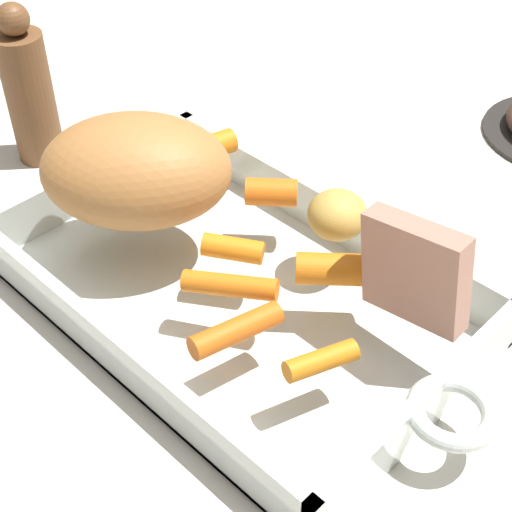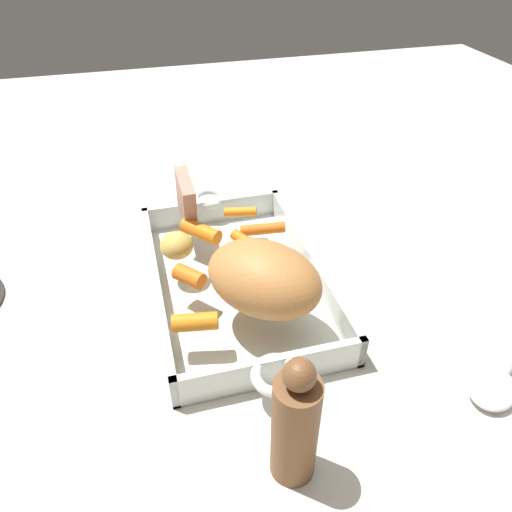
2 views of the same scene
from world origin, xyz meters
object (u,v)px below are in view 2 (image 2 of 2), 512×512
at_px(pork_roast, 264,278).
at_px(baby_carrot_center_right, 189,276).
at_px(serving_spoon, 505,366).
at_px(baby_carrot_northwest, 195,322).
at_px(roast_slice_outer, 186,200).
at_px(pepper_mill, 295,425).
at_px(baby_carrot_northeast, 201,231).
at_px(potato_near_roast, 177,245).
at_px(baby_carrot_long, 235,260).
at_px(baby_carrot_southwest, 240,212).
at_px(roasting_dish, 236,281).
at_px(baby_carrot_southeast, 251,245).
at_px(baby_carrot_short, 263,229).

relative_size(pork_roast, baby_carrot_center_right, 3.54).
xyz_separation_m(baby_carrot_center_right, serving_spoon, (0.20, 0.34, -0.05)).
xyz_separation_m(baby_carrot_center_right, baby_carrot_northwest, (0.08, -0.01, -0.00)).
distance_m(roast_slice_outer, pepper_mill, 0.40).
distance_m(baby_carrot_northeast, potato_near_roast, 0.05).
height_order(roast_slice_outer, baby_carrot_long, roast_slice_outer).
xyz_separation_m(baby_carrot_long, baby_carrot_southwest, (-0.12, 0.04, -0.00)).
relative_size(pork_roast, pepper_mill, 0.95).
distance_m(baby_carrot_long, serving_spoon, 0.35).
xyz_separation_m(pork_roast, baby_carrot_center_right, (-0.06, -0.08, -0.03)).
distance_m(baby_carrot_southwest, baby_carrot_northwest, 0.25).
distance_m(pork_roast, baby_carrot_center_right, 0.11).
height_order(roasting_dish, baby_carrot_southeast, baby_carrot_southeast).
bearing_deg(pork_roast, potato_near_roast, -144.79).
bearing_deg(baby_carrot_short, pepper_mill, -10.81).
bearing_deg(pepper_mill, serving_spoon, 99.83).
xyz_separation_m(pork_roast, baby_carrot_northwest, (0.02, -0.09, -0.03)).
bearing_deg(baby_carrot_southeast, baby_carrot_northwest, -37.09).
height_order(roasting_dish, baby_carrot_long, baby_carrot_long).
bearing_deg(baby_carrot_long, serving_spoon, 50.35).
bearing_deg(roast_slice_outer, baby_carrot_southeast, 36.81).
bearing_deg(pepper_mill, baby_carrot_long, 178.32).
relative_size(baby_carrot_center_right, baby_carrot_northwest, 0.78).
distance_m(baby_carrot_southwest, pepper_mill, 0.40).
distance_m(serving_spoon, pepper_mill, 0.29).
bearing_deg(baby_carrot_long, roast_slice_outer, -160.81).
xyz_separation_m(serving_spoon, pepper_mill, (0.05, -0.28, 0.06)).
xyz_separation_m(baby_carrot_northeast, pepper_mill, (0.35, 0.03, 0.01)).
distance_m(baby_carrot_southeast, potato_near_roast, 0.10).
relative_size(roasting_dish, serving_spoon, 2.43).
bearing_deg(baby_carrot_center_right, baby_carrot_southwest, 144.00).
relative_size(baby_carrot_northwest, baby_carrot_short, 0.80).
bearing_deg(serving_spoon, baby_carrot_northeast, -80.25).
bearing_deg(baby_carrot_center_right, baby_carrot_long, 107.21).
height_order(baby_carrot_short, serving_spoon, baby_carrot_short).
xyz_separation_m(baby_carrot_northwest, potato_near_roast, (-0.15, -0.00, 0.01)).
height_order(baby_carrot_center_right, potato_near_roast, potato_near_roast).
bearing_deg(baby_carrot_southwest, serving_spoon, 34.20).
bearing_deg(potato_near_roast, baby_carrot_southwest, 125.81).
relative_size(baby_carrot_southwest, potato_near_roast, 1.08).
bearing_deg(baby_carrot_northeast, pepper_mill, 4.25).
bearing_deg(baby_carrot_northwest, baby_carrot_long, 145.23).
bearing_deg(roast_slice_outer, baby_carrot_center_right, -7.94).
height_order(baby_carrot_long, pepper_mill, pepper_mill).
xyz_separation_m(baby_carrot_long, baby_carrot_northeast, (-0.08, -0.03, 0.00)).
distance_m(baby_carrot_southeast, baby_carrot_northwest, 0.17).
xyz_separation_m(roast_slice_outer, pepper_mill, (0.40, 0.04, -0.01)).
bearing_deg(pepper_mill, roasting_dish, 178.08).
distance_m(baby_carrot_long, baby_carrot_northwest, 0.13).
distance_m(baby_carrot_center_right, potato_near_roast, 0.06).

